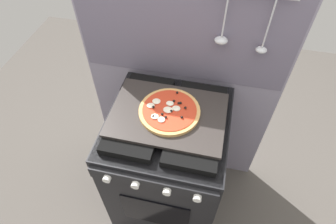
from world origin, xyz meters
TOP-DOWN VIEW (x-y plane):
  - ground_plane at (0.00, 0.00)m, footprint 4.00×4.00m
  - kitchen_backsplash at (0.00, 0.33)m, footprint 1.10×0.09m
  - stove at (-0.00, -0.00)m, footprint 0.60×0.64m
  - baking_tray at (0.00, 0.00)m, footprint 0.54×0.38m
  - pizza_left at (0.00, 0.01)m, footprint 0.29×0.29m

SIDE VIEW (x-z plane):
  - ground_plane at x=0.00m, z-range 0.00..0.00m
  - stove at x=0.00m, z-range 0.00..0.90m
  - kitchen_backsplash at x=0.00m, z-range 0.01..1.56m
  - baking_tray at x=0.00m, z-range 0.90..0.92m
  - pizza_left at x=0.00m, z-range 0.91..0.94m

